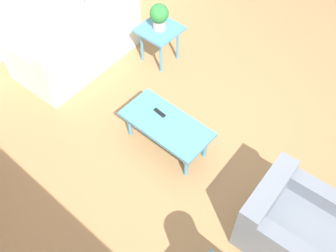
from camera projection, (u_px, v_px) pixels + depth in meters
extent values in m
plane|color=#A87A4C|center=(201.00, 134.00, 4.91)|extent=(14.00, 14.00, 0.00)
cube|color=white|center=(77.00, 48.00, 5.61)|extent=(1.02, 1.79, 0.40)
cube|color=white|center=(91.00, 36.00, 5.15)|extent=(0.29, 1.75, 0.40)
cube|color=white|center=(112.00, 3.00, 5.72)|extent=(0.94, 0.25, 0.26)
cube|color=white|center=(28.00, 60.00, 4.97)|extent=(0.94, 0.25, 0.26)
cube|color=slate|center=(291.00, 229.00, 3.92)|extent=(0.92, 0.87, 0.43)
cube|color=slate|center=(268.00, 193.00, 3.76)|extent=(0.25, 0.83, 0.29)
cube|color=slate|center=(282.00, 242.00, 3.52)|extent=(0.88, 0.21, 0.19)
cube|color=slate|center=(314.00, 190.00, 3.84)|extent=(0.88, 0.21, 0.19)
cube|color=teal|center=(166.00, 124.00, 4.51)|extent=(1.07, 0.52, 0.04)
cylinder|color=teal|center=(205.00, 146.00, 4.57)|extent=(0.05, 0.05, 0.38)
cylinder|color=teal|center=(149.00, 108.00, 4.93)|extent=(0.05, 0.05, 0.38)
cylinder|color=teal|center=(186.00, 165.00, 4.41)|extent=(0.05, 0.05, 0.38)
cylinder|color=teal|center=(130.00, 124.00, 4.77)|extent=(0.05, 0.05, 0.38)
cube|color=teal|center=(160.00, 29.00, 5.34)|extent=(0.53, 0.53, 0.04)
cylinder|color=teal|center=(178.00, 44.00, 5.57)|extent=(0.04, 0.04, 0.52)
cylinder|color=teal|center=(159.00, 34.00, 5.72)|extent=(0.04, 0.04, 0.52)
cylinder|color=teal|center=(161.00, 57.00, 5.40)|extent=(0.04, 0.04, 0.52)
cylinder|color=teal|center=(142.00, 46.00, 5.55)|extent=(0.04, 0.04, 0.52)
cylinder|color=#B2ADA3|center=(159.00, 24.00, 5.28)|extent=(0.18, 0.18, 0.13)
sphere|color=#2D7F38|center=(159.00, 13.00, 5.14)|extent=(0.26, 0.26, 0.26)
cube|color=black|center=(160.00, 113.00, 4.57)|extent=(0.16, 0.05, 0.02)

